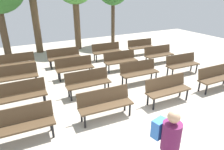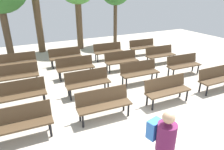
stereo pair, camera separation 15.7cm
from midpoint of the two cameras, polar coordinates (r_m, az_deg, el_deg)
The scene contains 18 objects.
ground_plane at distance 5.57m, azimuth 16.67°, elevation -17.10°, with size 24.00×24.00×0.00m, color #B2A899.
bench_r0_c0 at distance 5.55m, azimuth -24.26°, elevation -12.02°, with size 1.62×0.56×0.87m.
bench_r0_c1 at distance 5.87m, azimuth -1.65°, elevation -7.80°, with size 1.63×0.57×0.87m.
bench_r0_c2 at distance 6.91m, azimuth 15.99°, elevation -3.76°, with size 1.61×0.53×0.87m.
bench_r0_c3 at distance 8.51m, azimuth 28.15°, elevation -0.56°, with size 1.61×0.52×0.87m.
bench_r1_c0 at distance 6.98m, azimuth -24.24°, elevation -4.69°, with size 1.61×0.51×0.87m.
bench_r1_c1 at distance 7.24m, azimuth -6.33°, elevation -1.70°, with size 1.62×0.54×0.87m.
bench_r1_c2 at distance 8.17m, azimuth 8.34°, elevation 1.12°, with size 1.62×0.57×0.87m.
bench_r1_c3 at distance 9.51m, azimuth 20.08°, elevation 3.09°, with size 1.62×0.56×0.87m.
bench_r2_c0 at distance 8.57m, azimuth -25.03°, elevation 0.17°, with size 1.62×0.56×0.87m.
bench_r2_c1 at distance 8.77m, azimuth -9.92°, elevation 2.56°, with size 1.62×0.56×0.87m.
bench_r2_c2 at distance 9.49m, azimuth 3.15°, elevation 4.43°, with size 1.62×0.57×0.87m.
bench_r2_c3 at distance 10.69m, azimuth 13.95°, elevation 5.91°, with size 1.62×0.54×0.87m.
bench_r3_c0 at distance 10.13m, azimuth -24.82°, elevation 3.51°, with size 1.62×0.53×0.87m.
bench_r3_c1 at distance 10.30m, azimuth -12.68°, elevation 5.40°, with size 1.61×0.53×0.87m.
bench_r3_c2 at distance 11.01m, azimuth -0.69°, elevation 7.08°, with size 1.62×0.56×0.87m.
bench_r3_c3 at distance 12.01m, azimuth 9.08°, elevation 8.13°, with size 1.63×0.58×0.87m.
visitor_with_backpack at distance 3.94m, azimuth 15.62°, elevation -18.58°, with size 0.42×0.58×1.65m.
Camera 2 is at (-3.11, -3.00, 3.49)m, focal length 32.08 mm.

